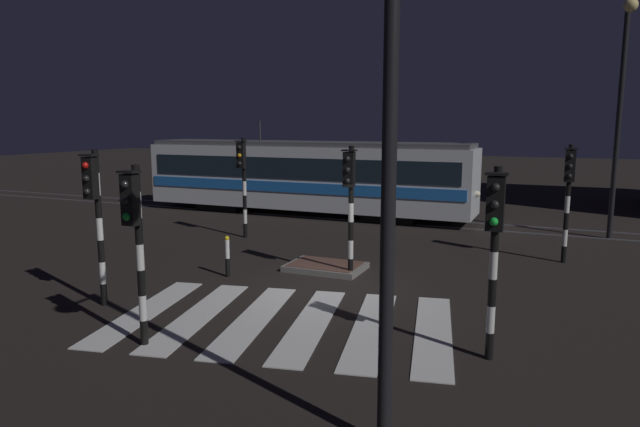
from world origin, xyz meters
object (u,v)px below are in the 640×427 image
at_px(traffic_light_corner_far_left, 243,172).
at_px(bollard_island_edge, 227,256).
at_px(traffic_light_corner_far_right, 569,186).
at_px(tram, 305,176).
at_px(traffic_light_kerb_mid_left, 135,229).
at_px(street_lamp_trackside_right, 621,95).
at_px(street_lamp_near_kerb, 384,90).
at_px(traffic_light_corner_near_right, 494,235).
at_px(traffic_light_corner_near_left, 95,205).
at_px(traffic_light_median_centre, 350,192).

relative_size(traffic_light_corner_far_left, bollard_island_edge, 3.19).
bearing_deg(traffic_light_corner_far_right, tram, 154.84).
height_order(traffic_light_kerb_mid_left, bollard_island_edge, traffic_light_kerb_mid_left).
distance_m(traffic_light_corner_far_right, street_lamp_trackside_right, 5.24).
bearing_deg(street_lamp_near_kerb, traffic_light_corner_near_right, 75.43).
relative_size(street_lamp_near_kerb, tram, 0.46).
xyz_separation_m(traffic_light_corner_near_left, traffic_light_median_centre, (4.27, 4.41, -0.01)).
xyz_separation_m(street_lamp_near_kerb, tram, (-8.61, 16.38, -2.67)).
bearing_deg(street_lamp_near_kerb, street_lamp_trackside_right, 77.20).
bearing_deg(street_lamp_trackside_right, traffic_light_corner_far_left, -158.19).
height_order(traffic_light_corner_near_right, traffic_light_kerb_mid_left, traffic_light_corner_near_right).
relative_size(traffic_light_kerb_mid_left, street_lamp_trackside_right, 0.42).
distance_m(traffic_light_corner_near_right, bollard_island_edge, 7.74).
bearing_deg(traffic_light_corner_far_left, traffic_light_corner_near_right, -38.37).
xyz_separation_m(traffic_light_corner_far_right, traffic_light_median_centre, (-5.21, -3.93, 0.01)).
relative_size(traffic_light_corner_far_left, traffic_light_corner_near_left, 1.02).
xyz_separation_m(traffic_light_corner_far_left, street_lamp_trackside_right, (11.95, 4.78, 2.65)).
xyz_separation_m(traffic_light_corner_far_left, traffic_light_corner_far_right, (10.48, 0.55, -0.06)).
height_order(traffic_light_corner_near_right, street_lamp_near_kerb, street_lamp_near_kerb).
distance_m(traffic_light_median_centre, bollard_island_edge, 3.67).
distance_m(traffic_light_corner_far_left, tram, 5.60).
bearing_deg(tram, traffic_light_kerb_mid_left, -76.34).
bearing_deg(traffic_light_corner_near_right, tram, 126.33).
height_order(traffic_light_corner_far_left, tram, tram).
height_order(traffic_light_kerb_mid_left, street_lamp_near_kerb, street_lamp_near_kerb).
xyz_separation_m(traffic_light_corner_near_right, traffic_light_median_centre, (-4.04, 3.98, 0.08)).
bearing_deg(traffic_light_median_centre, street_lamp_near_kerb, -67.08).
distance_m(traffic_light_corner_far_right, tram, 11.81).
xyz_separation_m(traffic_light_corner_far_right, traffic_light_corner_near_left, (-9.48, -8.34, 0.02)).
xyz_separation_m(traffic_light_corner_far_right, street_lamp_trackside_right, (1.48, 4.24, 2.71)).
xyz_separation_m(traffic_light_corner_near_right, tram, (-9.51, 12.93, -0.46)).
height_order(traffic_light_corner_far_left, traffic_light_corner_far_right, traffic_light_corner_far_left).
xyz_separation_m(traffic_light_corner_far_left, traffic_light_kerb_mid_left, (3.40, -9.26, -0.14)).
bearing_deg(traffic_light_corner_near_right, traffic_light_corner_far_left, 141.63).
height_order(traffic_light_kerb_mid_left, traffic_light_median_centre, traffic_light_median_centre).
bearing_deg(traffic_light_corner_near_left, traffic_light_corner_far_left, 97.29).
height_order(traffic_light_corner_far_right, bollard_island_edge, traffic_light_corner_far_right).
bearing_deg(tram, traffic_light_median_centre, -58.55).
bearing_deg(traffic_light_corner_near_left, traffic_light_corner_far_right, 41.34).
height_order(traffic_light_corner_far_left, traffic_light_corner_near_left, traffic_light_corner_far_left).
distance_m(traffic_light_corner_near_left, street_lamp_trackside_right, 16.90).
distance_m(traffic_light_corner_far_left, street_lamp_trackside_right, 13.15).
distance_m(traffic_light_kerb_mid_left, traffic_light_corner_near_left, 2.81).
bearing_deg(tram, traffic_light_corner_near_right, -53.67).
distance_m(traffic_light_corner_far_left, traffic_light_corner_far_right, 10.49).
xyz_separation_m(traffic_light_corner_near_right, traffic_light_kerb_mid_left, (-5.91, -1.89, -0.01)).
xyz_separation_m(traffic_light_corner_far_right, tram, (-10.68, 5.02, -0.53)).
xyz_separation_m(traffic_light_corner_near_left, street_lamp_near_kerb, (7.41, -3.02, 2.11)).
bearing_deg(traffic_light_median_centre, tram, 121.45).
height_order(traffic_light_corner_near_left, tram, tram).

